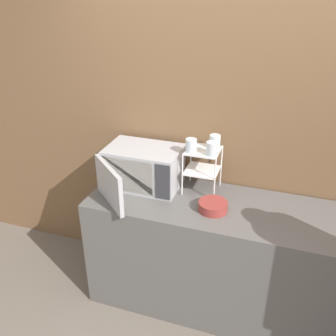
{
  "coord_description": "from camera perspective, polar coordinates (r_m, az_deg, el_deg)",
  "views": [
    {
      "loc": [
        0.39,
        -1.91,
        2.37
      ],
      "look_at": [
        -0.38,
        0.36,
        1.14
      ],
      "focal_mm": 40.0,
      "sensor_mm": 36.0,
      "label": 1
    }
  ],
  "objects": [
    {
      "name": "ground_plane",
      "position": [
        3.07,
        4.92,
        -23.52
      ],
      "size": [
        12.0,
        12.0,
        0.0
      ],
      "primitive_type": "plane",
      "color": "#6B6056"
    },
    {
      "name": "wall_back",
      "position": [
        2.84,
        9.44,
        4.73
      ],
      "size": [
        8.0,
        0.06,
        2.6
      ],
      "color": "brown",
      "rests_on": "ground_plane"
    },
    {
      "name": "counter",
      "position": [
        2.97,
        6.89,
        -13.09
      ],
      "size": [
        1.86,
        0.66,
        0.92
      ],
      "color": "#595654",
      "rests_on": "ground_plane"
    },
    {
      "name": "microwave",
      "position": [
        2.84,
        -4.01,
        0.05
      ],
      "size": [
        0.57,
        0.67,
        0.31
      ],
      "color": "#ADADB2",
      "rests_on": "counter"
    },
    {
      "name": "dish_rack",
      "position": [
        2.75,
        5.29,
        1.0
      ],
      "size": [
        0.25,
        0.24,
        0.33
      ],
      "color": "white",
      "rests_on": "counter"
    },
    {
      "name": "glass_front_left",
      "position": [
        2.65,
        3.54,
        3.45
      ],
      "size": [
        0.08,
        0.08,
        0.1
      ],
      "color": "silver",
      "rests_on": "dish_rack"
    },
    {
      "name": "glass_back_right",
      "position": [
        2.73,
        7.16,
        4.03
      ],
      "size": [
        0.08,
        0.08,
        0.1
      ],
      "color": "silver",
      "rests_on": "dish_rack"
    },
    {
      "name": "glass_front_right",
      "position": [
        2.61,
        6.7,
        2.95
      ],
      "size": [
        0.08,
        0.08,
        0.1
      ],
      "color": "silver",
      "rests_on": "dish_rack"
    },
    {
      "name": "bowl",
      "position": [
        2.61,
        6.86,
        -5.82
      ],
      "size": [
        0.2,
        0.2,
        0.07
      ],
      "color": "maroon",
      "rests_on": "counter"
    }
  ]
}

